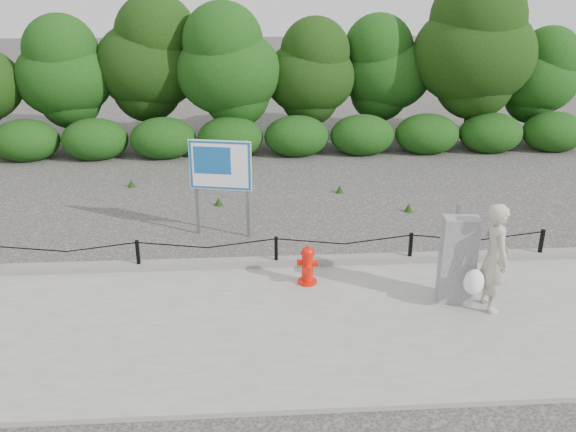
{
  "coord_description": "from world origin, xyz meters",
  "views": [
    {
      "loc": [
        -0.45,
        -10.11,
        5.12
      ],
      "look_at": [
        0.23,
        0.2,
        1.0
      ],
      "focal_mm": 38.0,
      "sensor_mm": 36.0,
      "label": 1
    }
  ],
  "objects_px": {
    "pedestrian": "(493,259)",
    "advertising_sign": "(220,170)",
    "utility_cabinet": "(457,260)",
    "fire_hydrant": "(308,265)"
  },
  "relations": [
    {
      "from": "fire_hydrant",
      "to": "pedestrian",
      "type": "xyz_separation_m",
      "value": [
        2.83,
        -1.03,
        0.54
      ]
    },
    {
      "from": "pedestrian",
      "to": "advertising_sign",
      "type": "distance_m",
      "value": 5.57
    },
    {
      "from": "utility_cabinet",
      "to": "advertising_sign",
      "type": "xyz_separation_m",
      "value": [
        -3.92,
        3.12,
        0.63
      ]
    },
    {
      "from": "utility_cabinet",
      "to": "advertising_sign",
      "type": "bearing_deg",
      "value": 148.47
    },
    {
      "from": "pedestrian",
      "to": "advertising_sign",
      "type": "xyz_separation_m",
      "value": [
        -4.38,
        3.41,
        0.49
      ]
    },
    {
      "from": "advertising_sign",
      "to": "fire_hydrant",
      "type": "bearing_deg",
      "value": -44.53
    },
    {
      "from": "utility_cabinet",
      "to": "advertising_sign",
      "type": "height_order",
      "value": "advertising_sign"
    },
    {
      "from": "pedestrian",
      "to": "utility_cabinet",
      "type": "height_order",
      "value": "pedestrian"
    },
    {
      "from": "fire_hydrant",
      "to": "advertising_sign",
      "type": "bearing_deg",
      "value": 133.72
    },
    {
      "from": "pedestrian",
      "to": "advertising_sign",
      "type": "bearing_deg",
      "value": 50.56
    }
  ]
}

